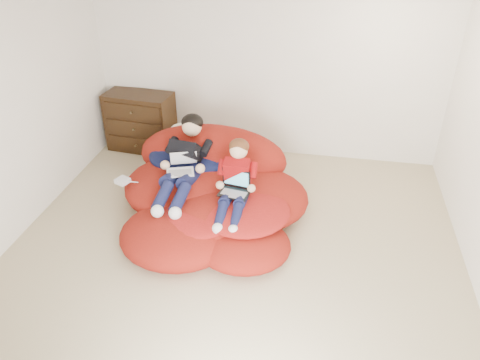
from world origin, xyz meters
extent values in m
cube|color=tan|center=(0.00, 0.00, -0.12)|extent=(5.10, 5.10, 0.25)
cube|color=white|center=(0.00, 2.51, 1.25)|extent=(5.10, 0.02, 2.50)
cube|color=white|center=(0.00, 0.00, 2.51)|extent=(5.10, 5.10, 0.02)
cube|color=black|center=(-1.88, 2.24, 0.45)|extent=(1.04, 0.59, 0.89)
cube|color=black|center=(-1.88, 1.98, 0.18)|extent=(0.89, 0.11, 0.21)
cylinder|color=#4C3F26|center=(-1.88, 1.96, 0.18)|extent=(0.04, 0.06, 0.03)
cube|color=black|center=(-1.88, 1.98, 0.45)|extent=(0.89, 0.11, 0.21)
cylinder|color=#4C3F26|center=(-1.88, 1.96, 0.45)|extent=(0.04, 0.06, 0.03)
cube|color=black|center=(-1.88, 1.98, 0.71)|extent=(0.89, 0.11, 0.21)
cylinder|color=#4C3F26|center=(-1.88, 1.96, 0.71)|extent=(0.04, 0.06, 0.03)
ellipsoid|color=#9D1C11|center=(-0.76, 0.91, 0.22)|extent=(1.62, 1.46, 0.58)
ellipsoid|color=#9D1C11|center=(0.11, 0.86, 0.20)|extent=(1.33, 1.29, 0.48)
ellipsoid|color=#9D1C11|center=(-0.30, 0.42, 0.18)|extent=(1.52, 1.22, 0.49)
ellipsoid|color=#9D1C11|center=(-0.64, 0.04, 0.14)|extent=(1.31, 1.20, 0.44)
ellipsoid|color=#9D1C11|center=(0.11, 0.02, 0.13)|extent=(1.05, 0.96, 0.35)
ellipsoid|color=#9D1C11|center=(-0.56, 1.42, 0.40)|extent=(1.99, 0.88, 0.88)
ellipsoid|color=#121841|center=(-0.79, 1.26, 0.48)|extent=(1.14, 0.93, 0.29)
ellipsoid|color=#121841|center=(-0.29, 1.33, 0.52)|extent=(0.96, 0.67, 0.23)
ellipsoid|color=#AC1C18|center=(0.06, 0.37, 0.34)|extent=(1.05, 1.05, 0.19)
ellipsoid|color=#AC1C18|center=(-0.45, 0.18, 0.30)|extent=(0.90, 0.81, 0.16)
ellipsoid|color=#EEE7CE|center=(-1.01, 1.65, 0.62)|extent=(0.40, 0.26, 0.26)
cube|color=black|center=(-0.76, 1.01, 0.65)|extent=(0.42, 0.56, 0.48)
sphere|color=#E3B38B|center=(-0.76, 1.21, 0.93)|extent=(0.25, 0.25, 0.25)
ellipsoid|color=black|center=(-0.76, 1.24, 0.97)|extent=(0.28, 0.26, 0.21)
cylinder|color=#121639|center=(-0.86, 0.63, 0.51)|extent=(0.22, 0.42, 0.22)
cylinder|color=#121639|center=(-0.86, 0.27, 0.48)|extent=(0.19, 0.40, 0.26)
sphere|color=white|center=(-0.86, 0.07, 0.41)|extent=(0.15, 0.15, 0.15)
cylinder|color=#121639|center=(-0.66, 0.63, 0.51)|extent=(0.22, 0.42, 0.22)
cylinder|color=#121639|center=(-0.66, 0.27, 0.48)|extent=(0.19, 0.40, 0.26)
sphere|color=white|center=(-0.66, 0.07, 0.41)|extent=(0.15, 0.15, 0.15)
cube|color=#9A0D0E|center=(-0.06, 0.64, 0.63)|extent=(0.29, 0.27, 0.46)
sphere|color=#E3B38B|center=(-0.06, 0.70, 0.92)|extent=(0.21, 0.21, 0.21)
ellipsoid|color=#502B15|center=(-0.06, 0.73, 0.96)|extent=(0.23, 0.22, 0.18)
cylinder|color=#121639|center=(-0.15, 0.42, 0.45)|extent=(0.14, 0.34, 0.19)
cylinder|color=#121639|center=(-0.15, 0.12, 0.42)|extent=(0.11, 0.32, 0.22)
sphere|color=white|center=(-0.15, -0.05, 0.36)|extent=(0.12, 0.12, 0.12)
cylinder|color=#121639|center=(0.02, 0.42, 0.45)|extent=(0.14, 0.34, 0.19)
cylinder|color=#121639|center=(0.02, 0.12, 0.42)|extent=(0.11, 0.32, 0.22)
sphere|color=white|center=(0.02, -0.05, 0.36)|extent=(0.12, 0.12, 0.12)
cube|color=silver|center=(-0.76, 0.65, 0.59)|extent=(0.37, 0.31, 0.01)
cube|color=gray|center=(-0.76, 0.64, 0.60)|extent=(0.29, 0.20, 0.00)
cube|color=silver|center=(-0.76, 0.80, 0.70)|extent=(0.33, 0.20, 0.20)
cube|color=#3E72D4|center=(-0.76, 0.80, 0.70)|extent=(0.29, 0.17, 0.16)
cube|color=black|center=(-0.06, 0.44, 0.51)|extent=(0.37, 0.29, 0.01)
cube|color=gray|center=(-0.06, 0.42, 0.52)|extent=(0.30, 0.17, 0.00)
cube|color=black|center=(-0.06, 0.56, 0.64)|extent=(0.34, 0.09, 0.23)
cube|color=#4C96B1|center=(-0.06, 0.55, 0.64)|extent=(0.30, 0.07, 0.19)
cube|color=silver|center=(-1.49, 0.59, 0.42)|extent=(0.19, 0.19, 0.05)
camera|label=1|loc=(0.83, -3.92, 3.39)|focal=35.00mm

